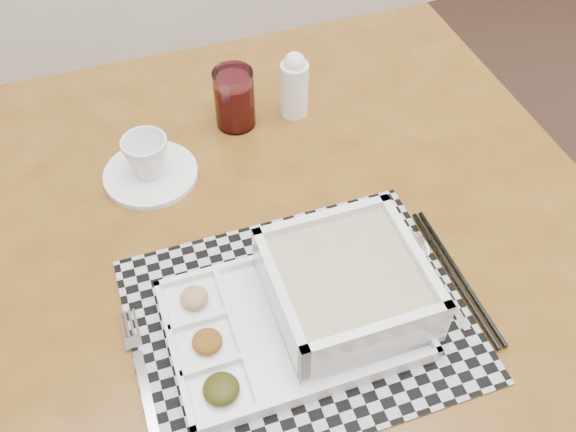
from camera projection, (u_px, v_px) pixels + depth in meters
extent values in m
cube|color=#50310E|center=(266.00, 261.00, 0.94)|extent=(1.15, 1.15, 0.04)
cylinder|color=#50310E|center=(2.00, 263.00, 1.44)|extent=(0.05, 0.05, 0.76)
cylinder|color=#50310E|center=(392.00, 166.00, 1.64)|extent=(0.05, 0.05, 0.76)
cube|color=#50310E|center=(197.00, 107.00, 1.27)|extent=(0.92, 0.11, 0.09)
cube|color=#50310E|center=(525.00, 214.00, 1.09)|extent=(0.11, 0.92, 0.09)
cube|color=#A5A5AD|center=(299.00, 319.00, 0.85)|extent=(0.47, 0.38, 0.00)
cube|color=white|center=(292.00, 322.00, 0.84)|extent=(0.34, 0.25, 0.01)
cube|color=white|center=(268.00, 256.00, 0.90)|extent=(0.32, 0.04, 0.01)
cube|color=white|center=(322.00, 389.00, 0.76)|extent=(0.32, 0.04, 0.01)
cube|color=white|center=(174.00, 352.00, 0.80)|extent=(0.03, 0.22, 0.01)
cube|color=white|center=(402.00, 285.00, 0.86)|extent=(0.03, 0.22, 0.01)
cube|color=white|center=(237.00, 334.00, 0.81)|extent=(0.03, 0.20, 0.01)
cube|color=white|center=(211.00, 367.00, 0.78)|extent=(0.08, 0.01, 0.01)
cube|color=white|center=(198.00, 321.00, 0.83)|extent=(0.08, 0.01, 0.01)
ellipsoid|color=black|center=(221.00, 389.00, 0.76)|extent=(0.04, 0.04, 0.02)
ellipsoid|color=#54290E|center=(207.00, 341.00, 0.80)|extent=(0.04, 0.04, 0.02)
ellipsoid|color=olive|center=(194.00, 298.00, 0.84)|extent=(0.04, 0.04, 0.02)
cube|color=white|center=(345.00, 298.00, 0.85)|extent=(0.21, 0.21, 0.01)
cube|color=white|center=(321.00, 232.00, 0.88)|extent=(0.19, 0.03, 0.08)
cube|color=white|center=(376.00, 343.00, 0.77)|extent=(0.19, 0.03, 0.08)
cube|color=white|center=(279.00, 303.00, 0.80)|extent=(0.03, 0.19, 0.08)
cube|color=white|center=(411.00, 265.00, 0.84)|extent=(0.03, 0.19, 0.08)
cube|color=tan|center=(346.00, 286.00, 0.83)|extent=(0.19, 0.19, 0.06)
cube|color=silver|center=(144.00, 394.00, 0.77)|extent=(0.02, 0.12, 0.00)
cube|color=silver|center=(133.00, 342.00, 0.82)|extent=(0.02, 0.02, 0.00)
cube|color=silver|center=(122.00, 325.00, 0.84)|extent=(0.01, 0.04, 0.00)
cube|color=silver|center=(127.00, 324.00, 0.84)|extent=(0.01, 0.04, 0.00)
cube|color=silver|center=(131.00, 323.00, 0.84)|extent=(0.01, 0.04, 0.00)
cube|color=silver|center=(136.00, 321.00, 0.84)|extent=(0.01, 0.04, 0.00)
cube|color=silver|center=(445.00, 294.00, 0.87)|extent=(0.02, 0.12, 0.00)
ellipsoid|color=silver|center=(416.00, 244.00, 0.93)|extent=(0.04, 0.06, 0.01)
cylinder|color=black|center=(453.00, 276.00, 0.89)|extent=(0.03, 0.24, 0.01)
cylinder|color=black|center=(460.00, 275.00, 0.89)|extent=(0.03, 0.24, 0.01)
cylinder|color=white|center=(151.00, 174.00, 1.02)|extent=(0.15, 0.15, 0.01)
imported|color=white|center=(147.00, 157.00, 0.99)|extent=(0.07, 0.07, 0.07)
cylinder|color=white|center=(234.00, 99.00, 1.07)|extent=(0.07, 0.07, 0.11)
cylinder|color=#42050A|center=(235.00, 104.00, 1.08)|extent=(0.06, 0.06, 0.08)
cylinder|color=white|center=(294.00, 89.00, 1.09)|extent=(0.05, 0.05, 0.10)
sphere|color=white|center=(295.00, 62.00, 1.05)|extent=(0.04, 0.04, 0.04)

